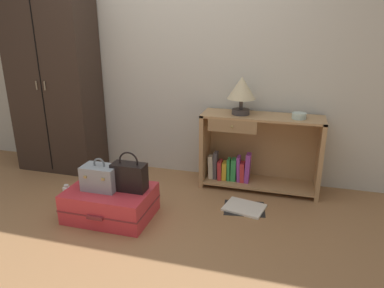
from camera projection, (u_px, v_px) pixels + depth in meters
The scene contains 11 objects.
ground_plane at pixel (121, 241), 2.73m from camera, with size 9.00×9.00×0.00m, color #9E7047.
back_wall at pixel (179, 53), 3.67m from camera, with size 6.40×0.10×2.60m, color beige.
wardrobe at pixel (55, 82), 3.85m from camera, with size 0.90×0.47×1.97m.
bookshelf at pixel (255, 152), 3.54m from camera, with size 1.16×0.37×0.76m.
table_lamp at pixel (242, 90), 3.35m from camera, with size 0.27×0.27×0.36m.
bowl at pixel (299, 116), 3.26m from camera, with size 0.13×0.13×0.05m, color silver.
suitcase_large at pixel (111, 203), 3.05m from camera, with size 0.72×0.53×0.26m.
train_case at pixel (100, 177), 2.97m from camera, with size 0.29×0.19×0.28m.
handbag at pixel (129, 176), 2.96m from camera, with size 0.29×0.14×0.34m.
bottle at pixel (67, 195), 3.28m from camera, with size 0.07×0.07×0.19m.
open_book_on_floor at pixel (244, 208), 3.21m from camera, with size 0.40×0.34×0.02m.
Camera 1 is at (1.16, -2.10, 1.59)m, focal length 33.20 mm.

